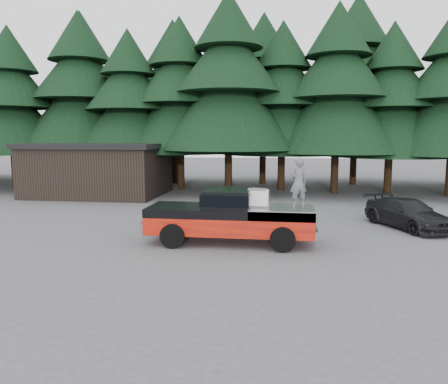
# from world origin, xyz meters

# --- Properties ---
(ground) EXTENTS (120.00, 120.00, 0.00)m
(ground) POSITION_xyz_m (0.00, 0.00, 0.00)
(ground) COLOR #4A4A4C
(ground) RESTS_ON ground
(pickup_truck) EXTENTS (6.00, 2.04, 1.33)m
(pickup_truck) POSITION_xyz_m (0.90, 0.63, 0.67)
(pickup_truck) COLOR red
(pickup_truck) RESTS_ON ground
(truck_cab) EXTENTS (1.66, 1.90, 0.59)m
(truck_cab) POSITION_xyz_m (0.80, 0.63, 1.62)
(truck_cab) COLOR black
(truck_cab) RESTS_ON pickup_truck
(air_compressor) EXTENTS (0.81, 0.68, 0.55)m
(air_compressor) POSITION_xyz_m (1.82, 0.69, 1.61)
(air_compressor) COLOR white
(air_compressor) RESTS_ON pickup_truck
(man_on_bed) EXTENTS (0.73, 0.60, 1.72)m
(man_on_bed) POSITION_xyz_m (3.25, 0.81, 2.19)
(man_on_bed) COLOR #5A5C61
(man_on_bed) RESTS_ON pickup_truck
(parked_car) EXTENTS (3.33, 4.53, 1.22)m
(parked_car) POSITION_xyz_m (7.81, 4.18, 0.61)
(parked_car) COLOR black
(parked_car) RESTS_ON ground
(utility_building) EXTENTS (8.40, 6.40, 3.30)m
(utility_building) POSITION_xyz_m (-9.00, 12.00, 1.67)
(utility_building) COLOR black
(utility_building) RESTS_ON ground
(treeline) EXTENTS (60.15, 16.05, 17.50)m
(treeline) POSITION_xyz_m (0.42, 17.20, 7.72)
(treeline) COLOR black
(treeline) RESTS_ON ground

